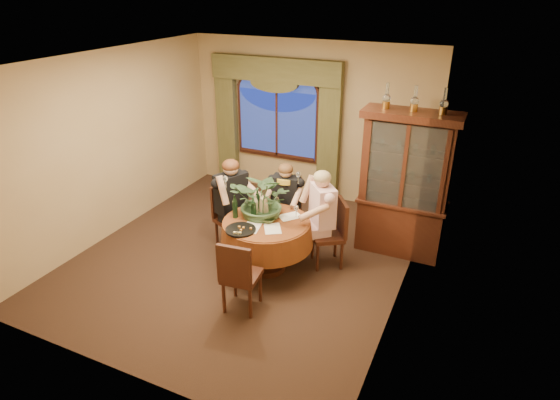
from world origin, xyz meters
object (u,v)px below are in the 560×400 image
at_px(oil_lamp_left, 387,96).
at_px(chair_back_right, 285,211).
at_px(centerpiece_plant, 264,177).
at_px(wine_bottle_2, 235,206).
at_px(chair_front_left, 242,274).
at_px(wine_bottle_0, 258,201).
at_px(person_scarf, 286,203).
at_px(person_pink, 322,217).
at_px(dining_table, 267,245).
at_px(wine_bottle_3, 256,206).
at_px(stoneware_vase, 264,206).
at_px(oil_lamp_center, 415,98).
at_px(chair_back, 232,219).
at_px(olive_bowl, 268,220).
at_px(china_cabinet, 404,185).
at_px(wine_bottle_1, 253,209).
at_px(person_back, 232,205).
at_px(chair_right, 327,234).
at_px(oil_lamp_right, 444,101).

bearing_deg(oil_lamp_left, chair_back_right, -163.52).
xyz_separation_m(centerpiece_plant, wine_bottle_2, (-0.33, -0.23, -0.41)).
relative_size(chair_front_left, wine_bottle_0, 2.91).
distance_m(person_scarf, wine_bottle_2, 1.01).
height_order(person_pink, wine_bottle_2, person_pink).
height_order(dining_table, wine_bottle_3, wine_bottle_3).
xyz_separation_m(oil_lamp_left, wine_bottle_3, (-1.36, -1.22, -1.37)).
bearing_deg(chair_front_left, stoneware_vase, 95.11).
height_order(person_pink, wine_bottle_3, person_pink).
relative_size(oil_lamp_center, person_scarf, 0.27).
bearing_deg(chair_back, person_pink, 121.75).
distance_m(chair_front_left, wine_bottle_3, 1.06).
relative_size(chair_front_left, person_pink, 0.69).
relative_size(olive_bowl, wine_bottle_2, 0.52).
xyz_separation_m(chair_front_left, wine_bottle_2, (-0.53, 0.81, 0.44)).
relative_size(china_cabinet, centerpiece_plant, 2.22).
relative_size(chair_front_left, wine_bottle_1, 2.91).
bearing_deg(dining_table, chair_back, 156.76).
height_order(chair_back_right, wine_bottle_3, wine_bottle_3).
bearing_deg(chair_back, dining_table, 90.00).
relative_size(person_back, olive_bowl, 8.34).
bearing_deg(person_scarf, chair_back_right, -55.77).
bearing_deg(person_pink, chair_back_right, 23.74).
distance_m(chair_back, wine_bottle_0, 0.67).
xyz_separation_m(oil_lamp_center, person_scarf, (-1.63, -0.43, -1.65)).
distance_m(chair_right, olive_bowl, 0.88).
relative_size(oil_lamp_center, chair_front_left, 0.35).
distance_m(chair_back_right, wine_bottle_2, 1.09).
bearing_deg(chair_front_left, person_scarf, 89.58).
relative_size(dining_table, person_pink, 0.91).
relative_size(chair_back_right, chair_back, 1.00).
xyz_separation_m(chair_right, stoneware_vase, (-0.82, -0.32, 0.40)).
distance_m(chair_right, chair_back, 1.45).
xyz_separation_m(oil_lamp_right, chair_back_right, (-2.04, -0.39, -1.81)).
bearing_deg(person_pink, china_cabinet, -92.05).
distance_m(chair_right, centerpiece_plant, 1.21).
bearing_deg(chair_right, wine_bottle_2, 82.46).
xyz_separation_m(china_cabinet, person_scarf, (-1.63, -0.43, -0.42)).
distance_m(dining_table, chair_back, 0.80).
xyz_separation_m(person_scarf, stoneware_vase, (-0.03, -0.68, 0.24)).
bearing_deg(oil_lamp_left, stoneware_vase, -139.38).
height_order(oil_lamp_right, chair_front_left, oil_lamp_right).
bearing_deg(dining_table, chair_front_left, -83.37).
bearing_deg(china_cabinet, person_back, -157.52).
bearing_deg(china_cabinet, olive_bowl, -140.07).
relative_size(dining_table, wine_bottle_3, 3.85).
relative_size(person_pink, wine_bottle_3, 4.23).
bearing_deg(chair_back_right, china_cabinet, -174.87).
height_order(oil_lamp_left, wine_bottle_0, oil_lamp_left).
relative_size(centerpiece_plant, wine_bottle_1, 2.89).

